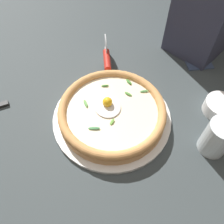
{
  "coord_description": "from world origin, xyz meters",
  "views": [
    {
      "loc": [
        0.32,
        -0.2,
        0.56
      ],
      "look_at": [
        -0.01,
        -0.02,
        0.03
      ],
      "focal_mm": 36.64,
      "sensor_mm": 36.0,
      "label": 1
    }
  ],
  "objects_px": {
    "pizza_cutter": "(107,55)",
    "drinking_glass": "(217,139)",
    "side_bowl": "(220,107)",
    "folded_napkin": "(195,55)",
    "pizza": "(112,111)"
  },
  "relations": [
    {
      "from": "pizza",
      "to": "side_bowl",
      "type": "bearing_deg",
      "value": 67.12
    },
    {
      "from": "pizza",
      "to": "pizza_cutter",
      "type": "distance_m",
      "value": 0.23
    },
    {
      "from": "drinking_glass",
      "to": "folded_napkin",
      "type": "relative_size",
      "value": 0.75
    },
    {
      "from": "pizza_cutter",
      "to": "side_bowl",
      "type": "bearing_deg",
      "value": 31.73
    },
    {
      "from": "pizza",
      "to": "drinking_glass",
      "type": "distance_m",
      "value": 0.28
    },
    {
      "from": "side_bowl",
      "to": "pizza_cutter",
      "type": "relative_size",
      "value": 0.64
    },
    {
      "from": "side_bowl",
      "to": "folded_napkin",
      "type": "distance_m",
      "value": 0.25
    },
    {
      "from": "drinking_glass",
      "to": "side_bowl",
      "type": "bearing_deg",
      "value": 129.19
    },
    {
      "from": "side_bowl",
      "to": "pizza",
      "type": "bearing_deg",
      "value": -112.88
    },
    {
      "from": "pizza",
      "to": "drinking_glass",
      "type": "xyz_separation_m",
      "value": [
        0.21,
        0.19,
        0.01
      ]
    },
    {
      "from": "side_bowl",
      "to": "pizza_cutter",
      "type": "xyz_separation_m",
      "value": [
        -0.33,
        -0.21,
        0.03
      ]
    },
    {
      "from": "side_bowl",
      "to": "pizza_cutter",
      "type": "distance_m",
      "value": 0.39
    },
    {
      "from": "drinking_glass",
      "to": "folded_napkin",
      "type": "height_order",
      "value": "drinking_glass"
    },
    {
      "from": "pizza_cutter",
      "to": "drinking_glass",
      "type": "bearing_deg",
      "value": 13.95
    },
    {
      "from": "pizza_cutter",
      "to": "drinking_glass",
      "type": "height_order",
      "value": "drinking_glass"
    }
  ]
}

